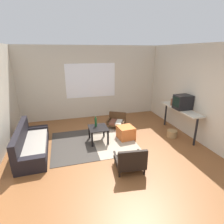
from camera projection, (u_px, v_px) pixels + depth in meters
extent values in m
plane|color=brown|center=(113.00, 157.00, 4.46)|extent=(7.80, 7.80, 0.00)
cube|color=beige|center=(91.00, 83.00, 6.81)|extent=(5.60, 0.12, 2.70)
cube|color=white|center=(91.00, 81.00, 6.73)|extent=(1.86, 0.01, 1.26)
cube|color=beige|center=(202.00, 94.00, 4.98)|extent=(0.12, 6.60, 2.70)
cube|color=#38332D|center=(73.00, 145.00, 5.01)|extent=(1.16, 1.88, 0.01)
cube|color=gray|center=(113.00, 140.00, 5.31)|extent=(1.16, 1.88, 0.01)
cube|color=black|center=(34.00, 149.00, 4.63)|extent=(0.71, 1.91, 0.21)
cube|color=gray|center=(35.00, 143.00, 4.58)|extent=(0.61, 1.73, 0.10)
cube|color=black|center=(21.00, 140.00, 4.45)|extent=(0.19, 1.89, 0.61)
cube|color=black|center=(37.00, 132.00, 5.37)|extent=(0.67, 0.20, 0.37)
cube|color=black|center=(30.00, 165.00, 3.83)|extent=(0.67, 0.20, 0.37)
cube|color=black|center=(98.00, 128.00, 5.09)|extent=(0.52, 0.59, 0.02)
cube|color=black|center=(89.00, 132.00, 5.33)|extent=(0.04, 0.04, 0.42)
cube|color=black|center=(104.00, 130.00, 5.45)|extent=(0.04, 0.04, 0.42)
cube|color=black|center=(92.00, 140.00, 4.87)|extent=(0.04, 0.04, 0.42)
cube|color=black|center=(108.00, 138.00, 4.98)|extent=(0.04, 0.04, 0.42)
cylinder|color=#472D19|center=(122.00, 129.00, 5.88)|extent=(0.04, 0.04, 0.13)
cylinder|color=#472D19|center=(107.00, 128.00, 5.99)|extent=(0.04, 0.04, 0.13)
cylinder|color=#472D19|center=(124.00, 124.00, 6.31)|extent=(0.04, 0.04, 0.13)
cylinder|color=#472D19|center=(110.00, 123.00, 6.41)|extent=(0.04, 0.04, 0.13)
cube|color=#472D19|center=(116.00, 123.00, 6.12)|extent=(0.77, 0.75, 0.05)
cube|color=beige|center=(119.00, 122.00, 6.06)|extent=(0.40, 0.51, 0.06)
cube|color=brown|center=(113.00, 122.00, 6.10)|extent=(0.40, 0.51, 0.06)
cube|color=#472D19|center=(117.00, 116.00, 6.28)|extent=(0.55, 0.34, 0.30)
cube|color=#472D19|center=(124.00, 121.00, 6.03)|extent=(0.29, 0.50, 0.04)
cube|color=#472D19|center=(108.00, 120.00, 6.14)|extent=(0.29, 0.50, 0.04)
cylinder|color=black|center=(115.00, 160.00, 4.21)|extent=(0.04, 0.04, 0.13)
cylinder|color=black|center=(137.00, 158.00, 4.29)|extent=(0.04, 0.04, 0.13)
cylinder|color=black|center=(120.00, 174.00, 3.73)|extent=(0.04, 0.04, 0.13)
cylinder|color=black|center=(144.00, 172.00, 3.81)|extent=(0.04, 0.04, 0.13)
cube|color=black|center=(129.00, 162.00, 3.98)|extent=(0.68, 0.67, 0.05)
cube|color=beige|center=(124.00, 160.00, 3.97)|extent=(0.27, 0.56, 0.06)
cube|color=black|center=(134.00, 159.00, 4.00)|extent=(0.27, 0.56, 0.06)
cube|color=black|center=(133.00, 160.00, 3.65)|extent=(0.62, 0.14, 0.41)
cube|color=black|center=(116.00, 159.00, 3.90)|extent=(0.11, 0.60, 0.04)
cube|color=black|center=(142.00, 156.00, 3.99)|extent=(0.11, 0.60, 0.04)
cube|color=#D1662D|center=(126.00, 133.00, 5.35)|extent=(0.50, 0.50, 0.37)
cube|color=beige|center=(180.00, 109.00, 5.44)|extent=(0.39, 1.63, 0.04)
cylinder|color=black|center=(196.00, 132.00, 4.89)|extent=(0.06, 0.06, 0.81)
cylinder|color=black|center=(166.00, 114.00, 6.26)|extent=(0.06, 0.06, 0.81)
cube|color=black|center=(183.00, 102.00, 5.31)|extent=(0.47, 0.38, 0.42)
cube|color=black|center=(176.00, 102.00, 5.24)|extent=(0.01, 0.30, 0.30)
cylinder|color=brown|center=(174.00, 102.00, 5.71)|extent=(0.23, 0.23, 0.20)
cylinder|color=brown|center=(175.00, 97.00, 5.66)|extent=(0.09, 0.09, 0.13)
cylinder|color=#194723|center=(96.00, 122.00, 5.14)|extent=(0.07, 0.07, 0.24)
cylinder|color=#194723|center=(96.00, 117.00, 5.09)|extent=(0.03, 0.03, 0.06)
cylinder|color=#9E7A4C|center=(172.00, 133.00, 5.49)|extent=(0.30, 0.30, 0.20)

